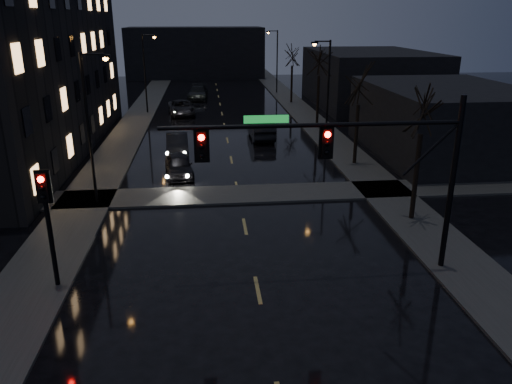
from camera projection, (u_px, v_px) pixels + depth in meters
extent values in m
cube|color=#2D2D2B|center=(128.00, 134.00, 43.15)|extent=(3.00, 140.00, 0.12)
cube|color=#2D2D2B|center=(320.00, 130.00, 44.78)|extent=(3.00, 140.00, 0.12)
cube|color=#2D2D2B|center=(239.00, 194.00, 28.49)|extent=(40.00, 3.00, 0.12)
cube|color=black|center=(444.00, 121.00, 36.20)|extent=(10.00, 14.00, 5.00)
cube|color=black|center=(369.00, 78.00, 56.81)|extent=(12.00, 18.00, 6.00)
cube|color=black|center=(196.00, 52.00, 82.70)|extent=(22.00, 10.00, 8.00)
cylinder|color=black|center=(452.00, 186.00, 19.16)|extent=(0.22, 0.22, 7.00)
cylinder|color=black|center=(313.00, 125.00, 17.80)|extent=(11.00, 0.16, 0.16)
cylinder|color=black|center=(431.00, 149.00, 18.56)|extent=(2.05, 0.10, 2.05)
cube|color=#0C591E|center=(266.00, 119.00, 17.55)|extent=(1.60, 0.04, 0.28)
cube|color=black|center=(202.00, 146.00, 17.63)|extent=(0.35, 0.28, 1.05)
sphere|color=#FF0705|center=(201.00, 138.00, 17.37)|extent=(0.22, 0.22, 0.22)
cube|color=black|center=(326.00, 143.00, 18.06)|extent=(0.35, 0.28, 1.05)
sphere|color=#FF0705|center=(328.00, 135.00, 17.80)|extent=(0.22, 0.22, 0.22)
cylinder|color=black|center=(50.00, 234.00, 18.15)|extent=(0.18, 0.18, 4.40)
cube|color=black|center=(43.00, 187.00, 17.55)|extent=(0.35, 0.28, 1.05)
sphere|color=#FF0705|center=(41.00, 179.00, 17.29)|extent=(0.22, 0.22, 0.22)
cylinder|color=black|center=(416.00, 178.00, 24.36)|extent=(0.24, 0.24, 4.40)
cylinder|color=black|center=(356.00, 135.00, 33.79)|extent=(0.24, 0.24, 4.12)
cylinder|color=black|center=(318.00, 102.00, 44.95)|extent=(0.24, 0.24, 4.68)
cylinder|color=black|center=(292.00, 85.00, 58.15)|extent=(0.24, 0.24, 4.29)
cylinder|color=black|center=(89.00, 132.00, 25.96)|extent=(0.16, 0.16, 8.00)
cylinder|color=black|center=(93.00, 54.00, 24.72)|extent=(1.20, 0.10, 0.10)
cube|color=black|center=(105.00, 56.00, 24.81)|extent=(0.50, 0.25, 0.15)
sphere|color=orange|center=(105.00, 58.00, 24.84)|extent=(0.28, 0.28, 0.28)
cylinder|color=black|center=(145.00, 75.00, 51.29)|extent=(0.16, 0.16, 8.00)
cylinder|color=black|center=(148.00, 35.00, 50.05)|extent=(1.20, 0.10, 0.10)
cube|color=black|center=(154.00, 36.00, 50.14)|extent=(0.50, 0.25, 0.15)
sphere|color=orange|center=(154.00, 37.00, 50.17)|extent=(0.28, 0.28, 0.28)
cylinder|color=black|center=(328.00, 94.00, 38.71)|extent=(0.16, 0.16, 8.00)
cylinder|color=black|center=(323.00, 41.00, 37.35)|extent=(1.20, 0.10, 0.10)
cube|color=black|center=(315.00, 43.00, 37.33)|extent=(0.50, 0.25, 0.15)
sphere|color=orange|center=(315.00, 44.00, 37.36)|extent=(0.28, 0.28, 0.28)
cylinder|color=black|center=(277.00, 62.00, 64.98)|extent=(0.16, 0.16, 8.00)
cylinder|color=black|center=(273.00, 31.00, 63.62)|extent=(1.20, 0.10, 0.10)
cube|color=black|center=(268.00, 32.00, 63.60)|extent=(0.50, 0.25, 0.15)
sphere|color=orange|center=(268.00, 33.00, 63.63)|extent=(0.28, 0.28, 0.28)
imported|color=black|center=(179.00, 165.00, 31.80)|extent=(2.15, 4.31, 1.41)
imported|color=black|center=(177.00, 144.00, 36.83)|extent=(1.84, 4.57, 1.48)
imported|color=black|center=(181.00, 108.00, 51.54)|extent=(3.18, 5.68, 1.50)
imported|color=black|center=(198.00, 92.00, 61.36)|extent=(2.59, 5.70, 1.62)
imported|color=black|center=(261.00, 129.00, 41.38)|extent=(1.93, 5.15, 1.68)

